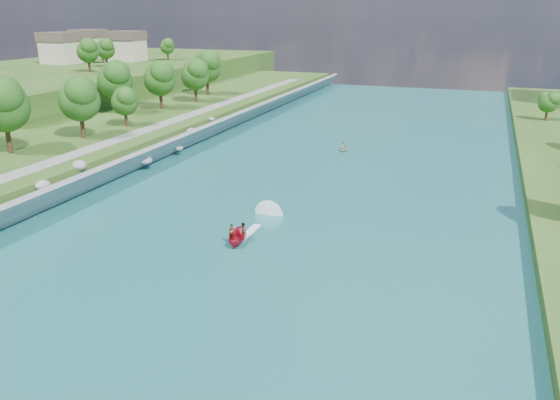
% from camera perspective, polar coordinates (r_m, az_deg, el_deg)
% --- Properties ---
extents(ground, '(260.00, 260.00, 0.00)m').
position_cam_1_polar(ground, '(48.17, -8.65, -9.44)').
color(ground, '#2D5119').
rests_on(ground, ground).
extents(river_water, '(55.00, 240.00, 0.10)m').
position_cam_1_polar(river_water, '(64.68, -0.14, -1.51)').
color(river_water, '#18585D').
rests_on(river_water, ground).
extents(ridge_west, '(60.00, 120.00, 9.00)m').
position_cam_1_polar(ridge_west, '(168.65, -18.10, 11.99)').
color(ridge_west, '#2D5119').
rests_on(ridge_west, ground).
extents(riprap_bank, '(4.59, 236.00, 4.52)m').
position_cam_1_polar(riprap_bank, '(75.99, -19.00, 2.01)').
color(riprap_bank, slate).
rests_on(riprap_bank, ground).
extents(riverside_path, '(3.00, 200.00, 0.10)m').
position_cam_1_polar(riverside_path, '(80.48, -22.41, 3.80)').
color(riverside_path, gray).
rests_on(riverside_path, berm_west).
extents(ridge_houses, '(29.50, 29.50, 8.40)m').
position_cam_1_polar(ridge_houses, '(175.66, -19.02, 15.04)').
color(ridge_houses, beige).
rests_on(ridge_houses, ridge_west).
extents(trees_ridge, '(17.57, 40.76, 9.20)m').
position_cam_1_polar(trees_ridge, '(153.83, -17.13, 14.73)').
color(trees_ridge, '#1E4913').
rests_on(trees_ridge, ridge_west).
extents(motorboat, '(3.60, 18.78, 2.20)m').
position_cam_1_polar(motorboat, '(58.06, -3.75, -3.29)').
color(motorboat, '#B10E25').
rests_on(motorboat, river_water).
extents(raft, '(2.74, 3.36, 1.50)m').
position_cam_1_polar(raft, '(94.99, 6.58, 5.37)').
color(raft, '#94989C').
rests_on(raft, river_water).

